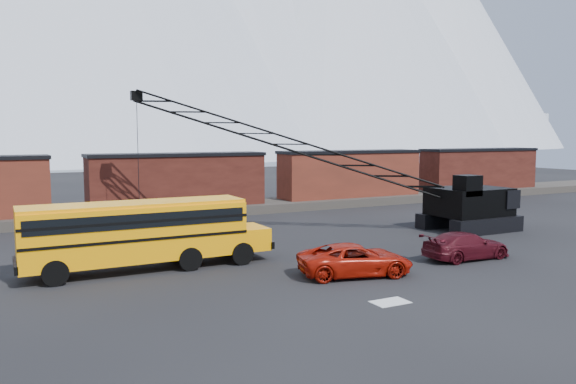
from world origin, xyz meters
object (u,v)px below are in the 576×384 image
red_pickup (355,260)px  crawler_crane (297,146)px  school_bus (143,232)px  maroon_suv (466,246)px

red_pickup → crawler_crane: (3.08, 11.30, 4.81)m
school_bus → red_pickup: school_bus is taller
school_bus → red_pickup: bearing=-33.4°
red_pickup → crawler_crane: size_ratio=0.23×
maroon_suv → school_bus: bearing=72.9°
maroon_suv → crawler_crane: bearing=20.7°
crawler_crane → red_pickup: bearing=-105.2°
red_pickup → maroon_suv: (6.85, 0.18, -0.03)m
school_bus → maroon_suv: bearing=-19.1°
maroon_suv → crawler_crane: 12.69m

